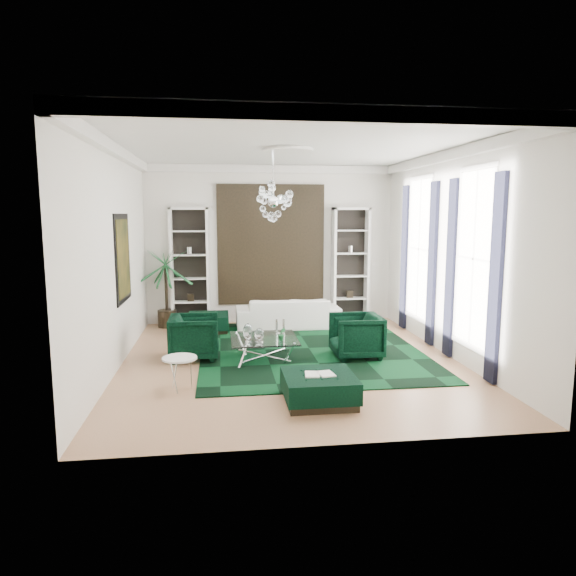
{
  "coord_description": "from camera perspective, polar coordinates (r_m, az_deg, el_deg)",
  "views": [
    {
      "loc": [
        -1.21,
        -8.98,
        2.65
      ],
      "look_at": [
        0.03,
        0.5,
        1.26
      ],
      "focal_mm": 32.0,
      "sensor_mm": 36.0,
      "label": 1
    }
  ],
  "objects": [
    {
      "name": "crown_molding",
      "position": [
        9.13,
        0.23,
        14.88
      ],
      "size": [
        6.0,
        7.0,
        0.18
      ],
      "primitive_type": null,
      "color": "white",
      "rests_on": "ceiling"
    },
    {
      "name": "armchair_right",
      "position": [
        9.61,
        7.58,
        -5.31
      ],
      "size": [
        0.89,
        0.87,
        0.81
      ],
      "primitive_type": "imported",
      "rotation": [
        0.0,
        0.0,
        -1.57
      ],
      "color": "black",
      "rests_on": "floor"
    },
    {
      "name": "wall_back",
      "position": [
        12.57,
        -1.93,
        4.85
      ],
      "size": [
        6.0,
        0.02,
        3.8
      ],
      "primitive_type": "cube",
      "color": "white",
      "rests_on": "ground"
    },
    {
      "name": "tapestry",
      "position": [
        12.52,
        -1.9,
        4.83
      ],
      "size": [
        2.5,
        0.06,
        2.8
      ],
      "primitive_type": "cube",
      "color": "black",
      "rests_on": "wall_back"
    },
    {
      "name": "chandelier",
      "position": [
        9.14,
        -1.67,
        9.52
      ],
      "size": [
        0.8,
        0.8,
        0.72
      ],
      "primitive_type": null,
      "color": "white",
      "rests_on": "ceiling"
    },
    {
      "name": "painting",
      "position": [
        9.78,
        -17.82,
        3.18
      ],
      "size": [
        0.04,
        1.3,
        1.6
      ],
      "primitive_type": "cube",
      "color": "black",
      "rests_on": "wall_left"
    },
    {
      "name": "wall_left",
      "position": [
        9.19,
        -18.74,
        3.15
      ],
      "size": [
        0.02,
        7.0,
        3.8
      ],
      "primitive_type": "cube",
      "color": "white",
      "rests_on": "ground"
    },
    {
      "name": "rug",
      "position": [
        10.21,
        2.33,
        -6.72
      ],
      "size": [
        4.2,
        5.0,
        0.02
      ],
      "primitive_type": "cube",
      "color": "black",
      "rests_on": "floor"
    },
    {
      "name": "shelving_right",
      "position": [
        12.76,
        6.93,
        2.59
      ],
      "size": [
        0.9,
        0.38,
        2.8
      ],
      "primitive_type": null,
      "color": "white",
      "rests_on": "floor"
    },
    {
      "name": "curtain_far_a",
      "position": [
        10.61,
        15.72,
        2.55
      ],
      "size": [
        0.07,
        0.3,
        3.25
      ],
      "primitive_type": "cube",
      "color": "black",
      "rests_on": "floor"
    },
    {
      "name": "armchair_left",
      "position": [
        9.6,
        -10.35,
        -5.37
      ],
      "size": [
        0.89,
        0.87,
        0.81
      ],
      "primitive_type": "imported",
      "rotation": [
        0.0,
        0.0,
        1.57
      ],
      "color": "black",
      "rests_on": "floor"
    },
    {
      "name": "sofa",
      "position": [
        12.01,
        -0.02,
        -2.78
      ],
      "size": [
        2.39,
        0.94,
        0.7
      ],
      "primitive_type": "imported",
      "rotation": [
        0.0,
        0.0,
        3.14
      ],
      "color": "white",
      "rests_on": "floor"
    },
    {
      "name": "curtain_near_a",
      "position": [
        8.47,
        22.09,
        0.88
      ],
      "size": [
        0.07,
        0.3,
        3.25
      ],
      "primitive_type": "cube",
      "color": "black",
      "rests_on": "floor"
    },
    {
      "name": "ceiling_medallion",
      "position": [
        9.43,
        -0.02,
        15.09
      ],
      "size": [
        0.9,
        0.9,
        0.05
      ],
      "primitive_type": "cylinder",
      "color": "white",
      "rests_on": "ceiling"
    },
    {
      "name": "palm",
      "position": [
        12.29,
        -13.42,
        1.27
      ],
      "size": [
        1.5,
        1.5,
        2.4
      ],
      "primitive_type": null,
      "color": "#1C6331",
      "rests_on": "floor"
    },
    {
      "name": "table_plant",
      "position": [
        9.13,
        -0.69,
        -5.14
      ],
      "size": [
        0.13,
        0.11,
        0.24
      ],
      "primitive_type": "imported",
      "color": "#1C6331",
      "rests_on": "coffee_table"
    },
    {
      "name": "floor",
      "position": [
        9.45,
        0.22,
        -8.08
      ],
      "size": [
        6.0,
        7.0,
        0.02
      ],
      "primitive_type": "cube",
      "color": "tan",
      "rests_on": "ground"
    },
    {
      "name": "side_table",
      "position": [
        8.01,
        -11.9,
        -9.35
      ],
      "size": [
        0.52,
        0.52,
        0.5
      ],
      "primitive_type": "cylinder",
      "color": "white",
      "rests_on": "floor"
    },
    {
      "name": "coffee_table",
      "position": [
        9.43,
        -2.69,
        -6.77
      ],
      "size": [
        1.2,
        1.2,
        0.41
      ],
      "primitive_type": null,
      "color": "white",
      "rests_on": "floor"
    },
    {
      "name": "curtain_far_b",
      "position": [
        12.05,
        12.82,
        3.31
      ],
      "size": [
        0.07,
        0.3,
        3.25
      ],
      "primitive_type": "cube",
      "color": "black",
      "rests_on": "floor"
    },
    {
      "name": "book",
      "position": [
        7.33,
        3.49,
        -9.49
      ],
      "size": [
        0.42,
        0.28,
        0.03
      ],
      "primitive_type": "cube",
      "color": "white",
      "rests_on": "ottoman_front"
    },
    {
      "name": "curtain_near_b",
      "position": [
        9.85,
        17.64,
        2.05
      ],
      "size": [
        0.07,
        0.3,
        3.25
      ],
      "primitive_type": "cube",
      "color": "black",
      "rests_on": "floor"
    },
    {
      "name": "wall_right",
      "position": [
        9.96,
        17.69,
        3.56
      ],
      "size": [
        0.02,
        7.0,
        3.8
      ],
      "primitive_type": "cube",
      "color": "white",
      "rests_on": "ground"
    },
    {
      "name": "wall_front",
      "position": [
        5.66,
        4.99,
        0.61
      ],
      "size": [
        6.0,
        0.02,
        3.8
      ],
      "primitive_type": "cube",
      "color": "white",
      "rests_on": "ground"
    },
    {
      "name": "window_far",
      "position": [
        11.32,
        14.39,
        4.21
      ],
      "size": [
        0.03,
        1.1,
        2.9
      ],
      "primitive_type": "cube",
      "color": "white",
      "rests_on": "wall_right"
    },
    {
      "name": "ceiling",
      "position": [
        9.14,
        0.23,
        15.56
      ],
      "size": [
        6.0,
        7.0,
        0.02
      ],
      "primitive_type": "cube",
      "color": "white",
      "rests_on": "ground"
    },
    {
      "name": "window_near",
      "position": [
        9.14,
        19.97,
        3.07
      ],
      "size": [
        0.03,
        1.1,
        2.9
      ],
      "primitive_type": "cube",
      "color": "white",
      "rests_on": "wall_right"
    },
    {
      "name": "shelving_left",
      "position": [
        12.38,
        -10.85,
        2.33
      ],
      "size": [
        0.9,
        0.38,
        2.8
      ],
      "primitive_type": null,
      "color": "white",
      "rests_on": "floor"
    },
    {
      "name": "ottoman_front",
      "position": [
        7.4,
        3.48,
        -11.08
      ],
      "size": [
        1.0,
        1.0,
        0.4
      ],
      "primitive_type": "cube",
      "color": "black",
      "rests_on": "floor"
    },
    {
      "name": "ottoman_side",
      "position": [
        11.76,
        -8.82,
        -3.85
      ],
      "size": [
        0.9,
        0.9,
        0.4
      ],
      "primitive_type": "cube",
      "color": "black",
      "rests_on": "floor"
    }
  ]
}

